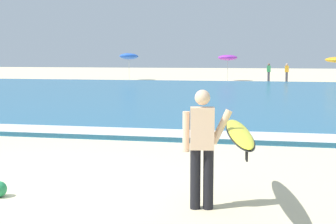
% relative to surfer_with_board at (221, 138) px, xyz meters
% --- Properties ---
extents(ground_plane, '(160.00, 160.00, 0.00)m').
position_rel_surfer_with_board_xyz_m(ground_plane, '(-3.33, 0.57, -1.04)').
color(ground_plane, beige).
extents(sea, '(120.00, 28.00, 0.14)m').
position_rel_surfer_with_board_xyz_m(sea, '(-3.33, 19.08, -0.97)').
color(sea, teal).
rests_on(sea, ground).
extents(surf_foam, '(120.00, 1.29, 0.01)m').
position_rel_surfer_with_board_xyz_m(surf_foam, '(-3.33, 5.68, -0.89)').
color(surf_foam, white).
rests_on(surf_foam, sea).
extents(surfer_with_board, '(1.14, 2.68, 1.73)m').
position_rel_surfer_with_board_xyz_m(surfer_with_board, '(0.00, 0.00, 0.00)').
color(surfer_with_board, black).
rests_on(surfer_with_board, ground).
extents(beach_umbrella_0, '(1.72, 1.76, 2.52)m').
position_rel_surfer_with_board_xyz_m(beach_umbrella_0, '(-11.56, 35.47, 1.14)').
color(beach_umbrella_0, beige).
rests_on(beach_umbrella_0, ground).
extents(beach_umbrella_1, '(1.73, 1.75, 2.34)m').
position_rel_surfer_with_board_xyz_m(beach_umbrella_1, '(-2.57, 35.92, 1.02)').
color(beach_umbrella_1, beige).
rests_on(beach_umbrella_1, ground).
extents(beachgoer_near_row_left, '(0.32, 0.20, 1.58)m').
position_rel_surfer_with_board_xyz_m(beachgoer_near_row_left, '(2.52, 34.97, -0.19)').
color(beachgoer_near_row_left, '#383842').
rests_on(beachgoer_near_row_left, ground).
extents(beachgoer_near_row_mid, '(0.32, 0.20, 1.58)m').
position_rel_surfer_with_board_xyz_m(beachgoer_near_row_mid, '(1.02, 35.08, -0.19)').
color(beachgoer_near_row_mid, '#383842').
rests_on(beachgoer_near_row_mid, ground).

